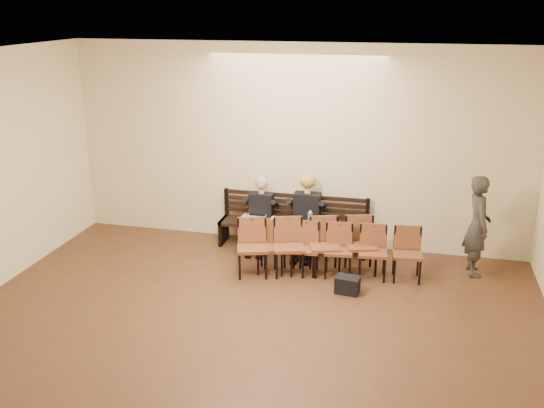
{
  "coord_description": "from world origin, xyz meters",
  "views": [
    {
      "loc": [
        1.99,
        -5.02,
        4.12
      ],
      "look_at": [
        -0.2,
        4.05,
        1.0
      ],
      "focal_mm": 40.0,
      "sensor_mm": 36.0,
      "label": 1
    }
  ],
  "objects_px": {
    "seated_woman": "(306,217)",
    "passerby": "(478,218)",
    "laptop": "(255,220)",
    "water_bottle": "(310,226)",
    "seated_man": "(260,216)",
    "chair_row_front": "(338,251)",
    "bag": "(347,285)",
    "chair_row_back": "(307,247)",
    "bench": "(292,236)"
  },
  "relations": [
    {
      "from": "passerby",
      "to": "seated_man",
      "type": "bearing_deg",
      "value": 76.2
    },
    {
      "from": "water_bottle",
      "to": "seated_woman",
      "type": "bearing_deg",
      "value": 116.7
    },
    {
      "from": "seated_woman",
      "to": "bench",
      "type": "bearing_deg",
      "value": 154.78
    },
    {
      "from": "bag",
      "to": "bench",
      "type": "bearing_deg",
      "value": 127.52
    },
    {
      "from": "seated_man",
      "to": "bag",
      "type": "bearing_deg",
      "value": -38.93
    },
    {
      "from": "seated_man",
      "to": "laptop",
      "type": "height_order",
      "value": "seated_man"
    },
    {
      "from": "water_bottle",
      "to": "seated_man",
      "type": "bearing_deg",
      "value": 166.92
    },
    {
      "from": "seated_man",
      "to": "bag",
      "type": "relative_size",
      "value": 3.45
    },
    {
      "from": "seated_man",
      "to": "water_bottle",
      "type": "relative_size",
      "value": 4.85
    },
    {
      "from": "seated_woman",
      "to": "chair_row_back",
      "type": "relative_size",
      "value": 0.59
    },
    {
      "from": "bench",
      "to": "passerby",
      "type": "bearing_deg",
      "value": -6.25
    },
    {
      "from": "passerby",
      "to": "chair_row_front",
      "type": "height_order",
      "value": "passerby"
    },
    {
      "from": "bench",
      "to": "passerby",
      "type": "relative_size",
      "value": 1.4
    },
    {
      "from": "seated_man",
      "to": "chair_row_front",
      "type": "distance_m",
      "value": 1.69
    },
    {
      "from": "chair_row_front",
      "to": "bench",
      "type": "bearing_deg",
      "value": 129.76
    },
    {
      "from": "bench",
      "to": "water_bottle",
      "type": "relative_size",
      "value": 10.46
    },
    {
      "from": "seated_woman",
      "to": "passerby",
      "type": "xyz_separation_m",
      "value": [
        2.75,
        -0.21,
        0.28
      ]
    },
    {
      "from": "chair_row_front",
      "to": "chair_row_back",
      "type": "bearing_deg",
      "value": 179.48
    },
    {
      "from": "seated_man",
      "to": "passerby",
      "type": "xyz_separation_m",
      "value": [
        3.56,
        -0.21,
        0.33
      ]
    },
    {
      "from": "passerby",
      "to": "chair_row_front",
      "type": "xyz_separation_m",
      "value": [
        -2.09,
        -0.59,
        -0.51
      ]
    },
    {
      "from": "laptop",
      "to": "chair_row_back",
      "type": "bearing_deg",
      "value": -34.06
    },
    {
      "from": "bench",
      "to": "bag",
      "type": "relative_size",
      "value": 7.45
    },
    {
      "from": "passerby",
      "to": "chair_row_back",
      "type": "bearing_deg",
      "value": 93.31
    },
    {
      "from": "laptop",
      "to": "seated_man",
      "type": "bearing_deg",
      "value": 70.98
    },
    {
      "from": "seated_woman",
      "to": "passerby",
      "type": "bearing_deg",
      "value": -4.35
    },
    {
      "from": "laptop",
      "to": "bag",
      "type": "bearing_deg",
      "value": -34.95
    },
    {
      "from": "passerby",
      "to": "bench",
      "type": "bearing_deg",
      "value": 73.31
    },
    {
      "from": "chair_row_front",
      "to": "chair_row_back",
      "type": "height_order",
      "value": "chair_row_back"
    },
    {
      "from": "chair_row_front",
      "to": "water_bottle",
      "type": "bearing_deg",
      "value": 128.38
    },
    {
      "from": "seated_woman",
      "to": "laptop",
      "type": "height_order",
      "value": "seated_woman"
    },
    {
      "from": "seated_man",
      "to": "chair_row_front",
      "type": "xyz_separation_m",
      "value": [
        1.47,
        -0.8,
        -0.19
      ]
    },
    {
      "from": "water_bottle",
      "to": "chair_row_back",
      "type": "distance_m",
      "value": 0.64
    },
    {
      "from": "bag",
      "to": "chair_row_front",
      "type": "bearing_deg",
      "value": 111.11
    },
    {
      "from": "seated_woman",
      "to": "chair_row_back",
      "type": "xyz_separation_m",
      "value": [
        0.18,
        -0.84,
        -0.2
      ]
    },
    {
      "from": "bench",
      "to": "chair_row_front",
      "type": "height_order",
      "value": "chair_row_front"
    },
    {
      "from": "seated_woman",
      "to": "chair_row_front",
      "type": "xyz_separation_m",
      "value": [
        0.67,
        -0.8,
        -0.23
      ]
    },
    {
      "from": "laptop",
      "to": "water_bottle",
      "type": "xyz_separation_m",
      "value": [
        0.96,
        -0.08,
        0.01
      ]
    },
    {
      "from": "laptop",
      "to": "chair_row_front",
      "type": "xyz_separation_m",
      "value": [
        1.52,
        -0.66,
        -0.15
      ]
    },
    {
      "from": "water_bottle",
      "to": "chair_row_back",
      "type": "relative_size",
      "value": 0.11
    },
    {
      "from": "laptop",
      "to": "chair_row_back",
      "type": "distance_m",
      "value": 1.25
    },
    {
      "from": "seated_woman",
      "to": "passerby",
      "type": "distance_m",
      "value": 2.78
    },
    {
      "from": "laptop",
      "to": "chair_row_front",
      "type": "height_order",
      "value": "chair_row_front"
    },
    {
      "from": "laptop",
      "to": "water_bottle",
      "type": "bearing_deg",
      "value": -4.26
    },
    {
      "from": "seated_woman",
      "to": "chair_row_front",
      "type": "distance_m",
      "value": 1.07
    },
    {
      "from": "bag",
      "to": "passerby",
      "type": "height_order",
      "value": "passerby"
    },
    {
      "from": "water_bottle",
      "to": "passerby",
      "type": "distance_m",
      "value": 2.67
    },
    {
      "from": "chair_row_back",
      "to": "seated_man",
      "type": "bearing_deg",
      "value": 122.65
    },
    {
      "from": "seated_man",
      "to": "water_bottle",
      "type": "bearing_deg",
      "value": -13.08
    },
    {
      "from": "laptop",
      "to": "chair_row_front",
      "type": "bearing_deg",
      "value": -23.19
    },
    {
      "from": "laptop",
      "to": "passerby",
      "type": "distance_m",
      "value": 3.63
    }
  ]
}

